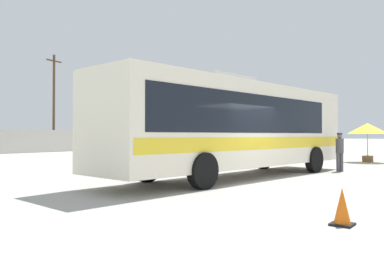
% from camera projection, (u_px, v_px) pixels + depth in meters
% --- Properties ---
extents(ground_plane, '(300.00, 300.00, 0.00)m').
position_uv_depth(ground_plane, '(74.00, 167.00, 18.75)').
color(ground_plane, '#A3A099').
extents(coach_bus_cream_yellow, '(11.90, 3.66, 3.57)m').
position_uv_depth(coach_bus_cream_yellow, '(234.00, 124.00, 14.22)').
color(coach_bus_cream_yellow, silver).
rests_on(coach_bus_cream_yellow, ground_plane).
extents(attendant_by_bus_door, '(0.45, 0.45, 1.61)m').
position_uv_depth(attendant_by_bus_door, '(340.00, 149.00, 16.53)').
color(attendant_by_bus_door, '#4C4C51').
rests_on(attendant_by_bus_door, ground_plane).
extents(vendor_umbrella_secondary_yellow, '(2.17, 2.17, 2.19)m').
position_uv_depth(vendor_umbrella_secondary_yellow, '(367.00, 129.00, 22.16)').
color(vendor_umbrella_secondary_yellow, gray).
rests_on(vendor_umbrella_secondary_yellow, ground_plane).
extents(utility_pole_near, '(1.80, 0.41, 9.29)m').
position_uv_depth(utility_pole_near, '(54.00, 101.00, 38.14)').
color(utility_pole_near, '#4C3823').
rests_on(utility_pole_near, ground_plane).
extents(traffic_cone_on_apron, '(0.36, 0.36, 0.64)m').
position_uv_depth(traffic_cone_on_apron, '(342.00, 207.00, 6.68)').
color(traffic_cone_on_apron, black).
rests_on(traffic_cone_on_apron, ground_plane).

